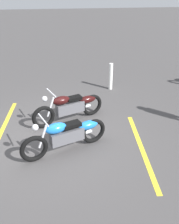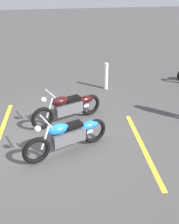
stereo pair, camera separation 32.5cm
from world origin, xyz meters
The scene contains 6 objects.
ground_plane centered at (0.00, 0.00, 0.00)m, with size 60.00×60.00×0.00m, color #474444.
motorcycle_bright_foreground centered at (0.35, -0.72, 0.46)m, with size 2.11×0.95×1.04m.
motorcycle_dark_foreground centered at (0.52, 0.77, 0.46)m, with size 2.11×0.95×1.04m.
bollard_post centered at (2.17, 2.99, 0.50)m, with size 0.14×0.14×1.00m, color white.
parking_stripe_near centered at (-1.41, 0.57, 0.00)m, with size 3.20×0.12×0.01m, color yellow.
parking_stripe_mid centered at (2.19, -0.87, 0.00)m, with size 3.20×0.12×0.01m, color yellow.
Camera 2 is at (-0.11, -5.95, 3.84)m, focal length 41.66 mm.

